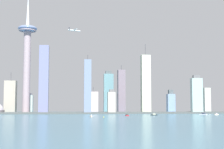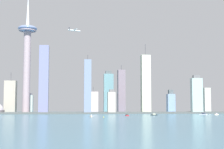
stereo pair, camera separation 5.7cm
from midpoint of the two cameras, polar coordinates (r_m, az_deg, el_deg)
name	(u,v)px [view 2 (the right image)]	position (r m, az deg, el deg)	size (l,w,h in m)	color
ground_plane	(205,133)	(305.75, 15.39, -9.46)	(6000.00, 6000.00, 0.00)	#40687C
waterfront_pier	(121,113)	(821.23, 1.57, -6.47)	(837.84, 58.84, 3.83)	#4C5251
observation_tower	(27,52)	(852.23, -14.12, 3.72)	(46.39, 46.39, 300.17)	#9F8C94
skyscraper_0	(108,92)	(926.89, -0.60, -3.05)	(25.99, 20.77, 113.76)	#619099
skyscraper_1	(10,97)	(894.05, -16.74, -3.64)	(27.90, 26.91, 103.20)	#A79F8E
skyscraper_2	(88,87)	(802.60, -4.14, -2.05)	(16.91, 17.84, 140.08)	#7183A1
skyscraper_3	(197,95)	(865.30, 14.07, -3.40)	(27.07, 15.18, 94.65)	#9EBCB6
skyscraper_4	(93,102)	(923.99, -3.18, -4.66)	(25.99, 24.26, 69.53)	#C2AFAE
skyscraper_5	(111,102)	(807.75, -0.10, -4.72)	(17.59, 19.71, 57.89)	#B7B2A4
skyscraper_6	(146,84)	(859.71, 5.70, -1.60)	(22.70, 21.15, 175.81)	beige
skyscraper_7	(207,100)	(976.50, 15.67, -4.16)	(17.49, 17.09, 67.53)	beige
skyscraper_8	(121,91)	(894.11, 1.59, -2.84)	(19.02, 22.94, 125.65)	slate
skyscraper_9	(30,104)	(916.81, -13.65, -4.79)	(15.14, 20.07, 50.95)	#B1C5BE
skyscraper_12	(171,102)	(954.90, 9.89, -4.63)	(20.81, 19.58, 62.09)	#7E9BC0
skyscraper_13	(44,79)	(833.60, -11.40, -0.82)	(22.67, 20.37, 164.85)	#7177A5
boat_0	(91,116)	(621.82, -3.56, -7.03)	(4.50, 9.75, 4.17)	beige
boat_1	(154,115)	(710.56, 7.10, -6.74)	(14.25, 7.31, 9.38)	black
boat_2	(217,114)	(758.41, 17.21, -6.43)	(8.41, 2.54, 4.11)	beige
boat_5	(127,115)	(680.99, 2.56, -6.86)	(6.12, 18.02, 3.78)	#B1212C
boat_6	(203,114)	(759.52, 15.16, -6.46)	(13.74, 16.49, 9.90)	white
channel_buoy_2	(104,117)	(607.43, -1.40, -7.13)	(1.39, 1.39, 2.23)	yellow
airplane	(74,30)	(795.51, -6.37, 7.41)	(29.27, 30.58, 7.86)	white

